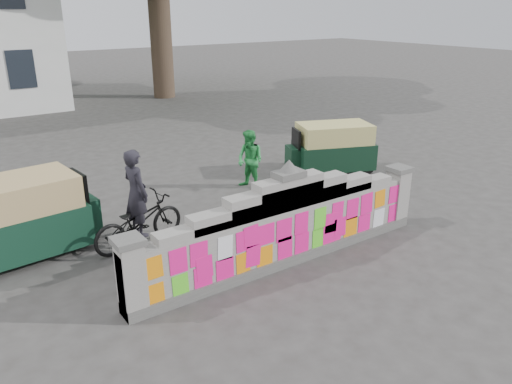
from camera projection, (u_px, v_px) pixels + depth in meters
ground at (287, 262)px, 9.41m from camera, size 100.00×100.00×0.00m
parapet_wall at (288, 225)px, 9.15m from camera, size 6.48×0.44×2.01m
cyclist_bike at (139, 222)px, 9.88m from camera, size 2.05×1.00×1.03m
cyclist_rider at (137, 205)px, 9.75m from camera, size 0.52×0.70×1.75m
pedestrian at (250, 160)px, 12.92m from camera, size 0.76×0.88×1.56m
rickshaw_left at (20, 217)px, 9.34m from camera, size 2.87×1.54×1.56m
rickshaw_right at (331, 147)px, 14.26m from camera, size 2.62×1.90×1.41m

